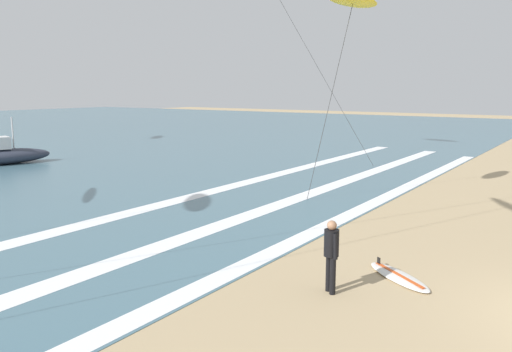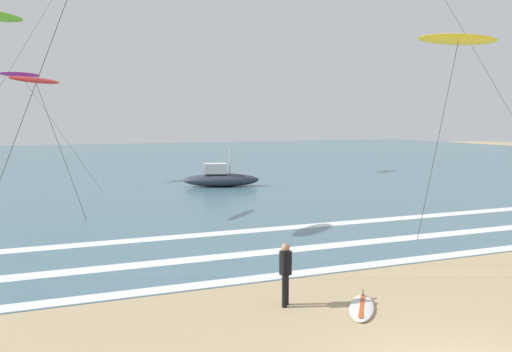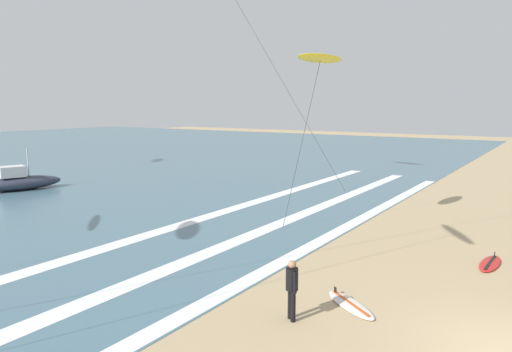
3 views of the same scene
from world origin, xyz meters
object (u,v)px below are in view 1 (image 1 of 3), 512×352
surfer_left_far (331,250)px  kite_yellow_distant_high (353,1)px  surfboard_left_pile (399,277)px  offshore_boat (2,155)px

surfer_left_far → kite_yellow_distant_high: size_ratio=0.21×
surfer_left_far → kite_yellow_distant_high: (8.27, 3.31, 6.45)m
surfboard_left_pile → offshore_boat: size_ratio=0.38×
surfboard_left_pile → kite_yellow_distant_high: bearing=32.7°
surfer_left_far → surfboard_left_pile: bearing=-30.0°
surfer_left_far → surfboard_left_pile: size_ratio=0.78×
surfer_left_far → surfboard_left_pile: 2.10m
surfer_left_far → surfboard_left_pile: (1.64, -0.95, -0.91)m
kite_yellow_distant_high → surfboard_left_pile: bearing=-147.3°
surfer_left_far → offshore_boat: 24.97m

